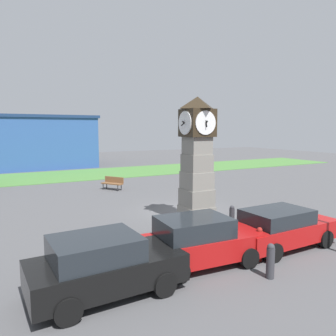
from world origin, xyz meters
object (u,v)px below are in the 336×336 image
Objects in this scene: car_navy_sedan at (104,265)px; bench at (113,182)px; bollard_near_tower at (270,261)px; clock_tower at (197,160)px; bollard_far_row at (249,229)px; bollard_mid_row at (259,244)px; car_near_tower at (199,241)px; car_by_building at (281,228)px; bollard_end_row at (232,218)px.

bench is (4.99, 14.01, -0.28)m from car_navy_sedan.
bollard_near_tower is at bearing -16.74° from car_navy_sedan.
clock_tower is 4.03m from bollard_far_row.
bollard_mid_row is 2.03m from car_near_tower.
car_by_building is at bearing -1.46° from car_near_tower.
bench is (-0.73, 9.63, -2.35)m from clock_tower.
bollard_far_row is 0.26× the size of car_by_building.
car_by_building is (0.96, -4.11, -2.13)m from clock_tower.
bollard_end_row is at bearing 65.16° from bollard_near_tower.
car_navy_sedan is at bearing -109.58° from bench.
bollard_near_tower reaches higher than bench.
car_near_tower is (-1.93, 0.61, 0.23)m from bollard_mid_row.
car_navy_sedan reaches higher than car_near_tower.
car_near_tower is (3.20, 0.37, -0.01)m from car_navy_sedan.
bollard_near_tower is 0.26× the size of car_near_tower.
bollard_mid_row is (-0.59, -4.63, -2.31)m from clock_tower.
car_near_tower reaches higher than bollard_far_row.
bollard_end_row is (0.45, 1.54, -0.00)m from bollard_far_row.
bollard_mid_row reaches higher than bench.
bollard_far_row is at bearing 60.37° from bollard_near_tower.
bollard_mid_row is 1.01× the size of bollard_far_row.
bollard_near_tower is 0.64× the size of bench.
car_by_building is at bearing -45.89° from bollard_far_row.
car_navy_sedan is 1.00× the size of car_near_tower.
clock_tower is 4.73m from car_by_building.
bollard_mid_row is at bearing -97.22° from clock_tower.
bollard_far_row is 1.01× the size of bollard_end_row.
bollard_far_row is 0.28× the size of car_near_tower.
bollard_far_row is (1.39, 2.45, 0.03)m from bollard_near_tower.
bollard_mid_row is 5.14m from car_navy_sedan.
car_navy_sedan reaches higher than car_by_building.
bollard_far_row reaches higher than bollard_near_tower.
bollard_near_tower is at bearing -114.84° from bollard_end_row.
car_navy_sedan reaches higher than bench.
car_navy_sedan is at bearing -157.47° from bollard_end_row.
bollard_end_row is 0.27× the size of car_near_tower.
bollard_far_row is 0.28× the size of car_navy_sedan.
bollard_mid_row is 0.69× the size of bench.
bollard_end_row is at bearing 22.53° from car_navy_sedan.
bollard_near_tower is 0.93× the size of bollard_mid_row.
car_by_building is (3.47, -0.09, -0.05)m from car_near_tower.
bollard_end_row is (0.63, -1.76, -2.32)m from clock_tower.
car_near_tower reaches higher than car_by_building.
car_near_tower is at bearing 6.62° from car_navy_sedan.
bollard_mid_row is 0.26× the size of car_by_building.
bollard_mid_row is 1.64m from car_by_building.
bollard_near_tower is at bearing -119.63° from bollard_far_row.
clock_tower reaches higher than bollard_mid_row.
bollard_end_row is 11.46m from bench.
bench is at bearing 94.34° from clock_tower.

